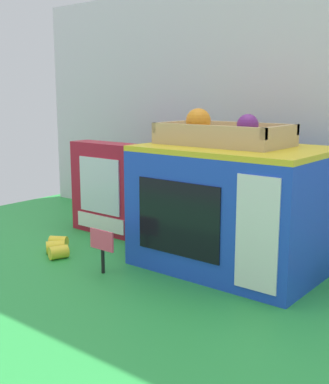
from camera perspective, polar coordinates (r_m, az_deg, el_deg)
The scene contains 7 objects.
ground_plane at distance 1.26m, azimuth 2.60°, elevation -7.15°, with size 1.70×1.70×0.00m, color green.
display_back_panel at distance 1.43m, azimuth 9.41°, elevation 9.23°, with size 1.61×0.03×0.70m, color silver.
toy_microwave at distance 1.15m, azimuth 7.93°, elevation -1.74°, with size 0.41×0.30×0.28m.
food_groups_crate at distance 1.16m, azimuth 6.59°, elevation 6.51°, with size 0.30×0.16×0.08m.
cookie_set_box at distance 1.43m, azimuth -6.44°, elevation 0.39°, with size 0.24×0.07×0.26m.
price_sign at distance 1.12m, azimuth -7.16°, elevation -5.99°, with size 0.07×0.01×0.10m.
loose_toy_banana at distance 1.29m, azimuth -12.14°, elevation -6.17°, with size 0.12×0.11×0.03m.
Camera 1 is at (0.71, -0.97, 0.40)m, focal length 46.66 mm.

